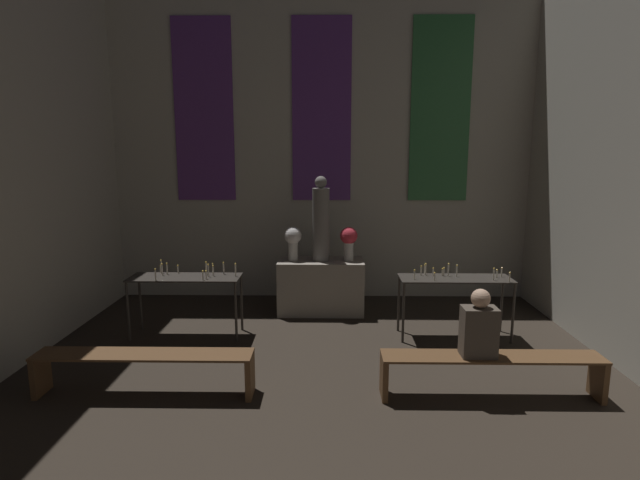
{
  "coord_description": "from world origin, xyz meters",
  "views": [
    {
      "loc": [
        0.12,
        0.99,
        2.59
      ],
      "look_at": [
        0.0,
        8.07,
        1.34
      ],
      "focal_mm": 28.0,
      "sensor_mm": 36.0,
      "label": 1
    }
  ],
  "objects_px": {
    "flower_vase_left": "(293,239)",
    "pew_back_right": "(491,366)",
    "altar": "(321,286)",
    "pew_back_left": "(144,364)",
    "person_seated": "(479,327)",
    "statue": "(321,222)",
    "flower_vase_right": "(349,240)",
    "candle_rack_right": "(455,284)",
    "candle_rack_left": "(186,283)"
  },
  "relations": [
    {
      "from": "candle_rack_left",
      "to": "pew_back_left",
      "type": "bearing_deg",
      "value": -88.8
    },
    {
      "from": "flower_vase_right",
      "to": "pew_back_left",
      "type": "bearing_deg",
      "value": -128.67
    },
    {
      "from": "candle_rack_left",
      "to": "person_seated",
      "type": "distance_m",
      "value": 4.01
    },
    {
      "from": "flower_vase_left",
      "to": "pew_back_left",
      "type": "height_order",
      "value": "flower_vase_left"
    },
    {
      "from": "flower_vase_left",
      "to": "pew_back_left",
      "type": "relative_size",
      "value": 0.23
    },
    {
      "from": "flower_vase_right",
      "to": "person_seated",
      "type": "bearing_deg",
      "value": -66.5
    },
    {
      "from": "altar",
      "to": "person_seated",
      "type": "xyz_separation_m",
      "value": [
        1.7,
        -2.88,
        0.36
      ]
    },
    {
      "from": "candle_rack_left",
      "to": "flower_vase_left",
      "type": "bearing_deg",
      "value": 37.14
    },
    {
      "from": "statue",
      "to": "candle_rack_right",
      "type": "distance_m",
      "value": 2.31
    },
    {
      "from": "person_seated",
      "to": "candle_rack_left",
      "type": "bearing_deg",
      "value": 153.58
    },
    {
      "from": "statue",
      "to": "pew_back_left",
      "type": "xyz_separation_m",
      "value": [
        -1.85,
        -2.88,
        -1.15
      ]
    },
    {
      "from": "altar",
      "to": "pew_back_right",
      "type": "distance_m",
      "value": 3.42
    },
    {
      "from": "flower_vase_left",
      "to": "flower_vase_right",
      "type": "relative_size",
      "value": 1.0
    },
    {
      "from": "altar",
      "to": "pew_back_left",
      "type": "xyz_separation_m",
      "value": [
        -1.85,
        -2.88,
        -0.08
      ]
    },
    {
      "from": "pew_back_right",
      "to": "person_seated",
      "type": "bearing_deg",
      "value": -180.0
    },
    {
      "from": "altar",
      "to": "candle_rack_right",
      "type": "height_order",
      "value": "candle_rack_right"
    },
    {
      "from": "statue",
      "to": "person_seated",
      "type": "distance_m",
      "value": 3.42
    },
    {
      "from": "altar",
      "to": "flower_vase_right",
      "type": "distance_m",
      "value": 0.9
    },
    {
      "from": "statue",
      "to": "flower_vase_left",
      "type": "relative_size",
      "value": 2.49
    },
    {
      "from": "flower_vase_left",
      "to": "pew_back_right",
      "type": "relative_size",
      "value": 0.23
    },
    {
      "from": "pew_back_left",
      "to": "person_seated",
      "type": "xyz_separation_m",
      "value": [
        3.55,
        -0.0,
        0.44
      ]
    },
    {
      "from": "candle_rack_left",
      "to": "pew_back_right",
      "type": "relative_size",
      "value": 0.67
    },
    {
      "from": "flower_vase_right",
      "to": "candle_rack_right",
      "type": "bearing_deg",
      "value": -37.11
    },
    {
      "from": "flower_vase_left",
      "to": "person_seated",
      "type": "bearing_deg",
      "value": -53.26
    },
    {
      "from": "flower_vase_right",
      "to": "altar",
      "type": "bearing_deg",
      "value": -180.0
    },
    {
      "from": "altar",
      "to": "candle_rack_right",
      "type": "bearing_deg",
      "value": -30.01
    },
    {
      "from": "pew_back_left",
      "to": "pew_back_right",
      "type": "height_order",
      "value": "same"
    },
    {
      "from": "pew_back_right",
      "to": "person_seated",
      "type": "height_order",
      "value": "person_seated"
    },
    {
      "from": "statue",
      "to": "candle_rack_left",
      "type": "height_order",
      "value": "statue"
    },
    {
      "from": "pew_back_right",
      "to": "candle_rack_left",
      "type": "bearing_deg",
      "value": 154.53
    },
    {
      "from": "flower_vase_left",
      "to": "person_seated",
      "type": "height_order",
      "value": "flower_vase_left"
    },
    {
      "from": "pew_back_left",
      "to": "pew_back_right",
      "type": "relative_size",
      "value": 1.0
    },
    {
      "from": "altar",
      "to": "pew_back_left",
      "type": "bearing_deg",
      "value": -122.8
    },
    {
      "from": "flower_vase_left",
      "to": "pew_back_right",
      "type": "xyz_separation_m",
      "value": [
        2.3,
        -2.88,
        -0.86
      ]
    },
    {
      "from": "pew_back_left",
      "to": "pew_back_right",
      "type": "distance_m",
      "value": 3.71
    },
    {
      "from": "flower_vase_left",
      "to": "person_seated",
      "type": "relative_size",
      "value": 0.75
    },
    {
      "from": "candle_rack_left",
      "to": "altar",
      "type": "bearing_deg",
      "value": 30.02
    },
    {
      "from": "altar",
      "to": "flower_vase_right",
      "type": "relative_size",
      "value": 2.54
    },
    {
      "from": "candle_rack_left",
      "to": "candle_rack_right",
      "type": "xyz_separation_m",
      "value": [
        3.79,
        -0.0,
        -0.0
      ]
    },
    {
      "from": "person_seated",
      "to": "statue",
      "type": "bearing_deg",
      "value": 120.57
    },
    {
      "from": "statue",
      "to": "candle_rack_right",
      "type": "bearing_deg",
      "value": -30.01
    },
    {
      "from": "candle_rack_right",
      "to": "pew_back_right",
      "type": "distance_m",
      "value": 1.83
    },
    {
      "from": "altar",
      "to": "candle_rack_left",
      "type": "height_order",
      "value": "candle_rack_left"
    },
    {
      "from": "statue",
      "to": "candle_rack_left",
      "type": "bearing_deg",
      "value": -149.98
    },
    {
      "from": "flower_vase_left",
      "to": "candle_rack_right",
      "type": "relative_size",
      "value": 0.35
    },
    {
      "from": "flower_vase_left",
      "to": "altar",
      "type": "bearing_deg",
      "value": -0.0
    },
    {
      "from": "altar",
      "to": "pew_back_right",
      "type": "xyz_separation_m",
      "value": [
        1.85,
        -2.88,
        -0.08
      ]
    },
    {
      "from": "altar",
      "to": "flower_vase_left",
      "type": "distance_m",
      "value": 0.9
    },
    {
      "from": "candle_rack_left",
      "to": "pew_back_right",
      "type": "bearing_deg",
      "value": -25.47
    },
    {
      "from": "candle_rack_right",
      "to": "pew_back_left",
      "type": "height_order",
      "value": "candle_rack_right"
    }
  ]
}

